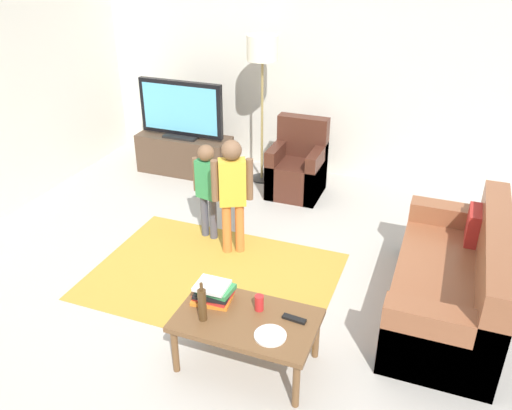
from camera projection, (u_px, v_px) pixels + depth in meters
ground at (231, 302)px, 4.58m from camera, size 7.80×7.80×0.00m
wall_back at (327, 67)px, 6.43m from camera, size 6.00×0.12×2.70m
area_rug at (213, 276)px, 4.92m from camera, size 2.20×1.60×0.01m
tv_stand at (185, 155)px, 6.88m from camera, size 1.20×0.44×0.50m
tv at (181, 110)px, 6.58m from camera, size 1.10×0.28×0.71m
couch at (457, 285)px, 4.31m from camera, size 0.80×1.80×0.86m
armchair at (298, 169)px, 6.34m from camera, size 0.60×0.60×0.90m
floor_lamp at (262, 56)px, 6.08m from camera, size 0.36×0.36×1.78m
child_near_tv at (207, 183)px, 5.26m from camera, size 0.33×0.16×1.01m
child_center at (232, 187)px, 4.97m from camera, size 0.36×0.24×1.17m
coffee_table at (247, 323)px, 3.77m from camera, size 1.00×0.60×0.42m
book_stack at (214, 292)px, 3.90m from camera, size 0.31×0.25×0.15m
bottle at (202, 304)px, 3.68m from camera, size 0.06×0.06×0.31m
tv_remote at (294, 319)px, 3.73m from camera, size 0.17×0.06×0.02m
soda_can at (259, 303)px, 3.80m from camera, size 0.07×0.07×0.12m
plate at (270, 336)px, 3.58m from camera, size 0.22×0.22×0.02m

